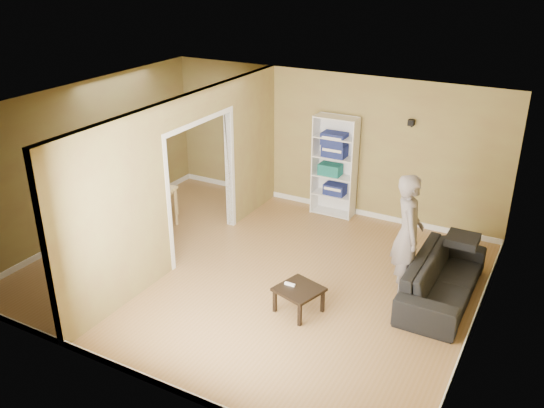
# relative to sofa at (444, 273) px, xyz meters

# --- Properties ---
(room_shell) EXTENTS (6.50, 6.50, 6.50)m
(room_shell) POSITION_rel_sofa_xyz_m (-2.70, -0.65, 0.90)
(room_shell) COLOR #9B7347
(room_shell) RESTS_ON ground
(partition) EXTENTS (0.22, 5.50, 2.60)m
(partition) POSITION_rel_sofa_xyz_m (-3.90, -0.65, 0.90)
(partition) COLOR olive
(partition) RESTS_ON ground
(wall_speaker) EXTENTS (0.10, 0.10, 0.10)m
(wall_speaker) POSITION_rel_sofa_xyz_m (-1.20, 2.04, 1.50)
(wall_speaker) COLOR black
(wall_speaker) RESTS_ON room_shell
(sofa) EXTENTS (2.11, 0.91, 0.80)m
(sofa) POSITION_rel_sofa_xyz_m (0.00, 0.00, 0.00)
(sofa) COLOR black
(sofa) RESTS_ON ground
(person) EXTENTS (0.93, 0.85, 2.09)m
(person) POSITION_rel_sofa_xyz_m (-0.55, -0.04, 0.64)
(person) COLOR slate
(person) RESTS_ON ground
(bookshelf) EXTENTS (0.79, 0.34, 1.87)m
(bookshelf) POSITION_rel_sofa_xyz_m (-2.48, 1.95, 0.53)
(bookshelf) COLOR white
(bookshelf) RESTS_ON ground
(paper_box_navy_a) EXTENTS (0.39, 0.25, 0.20)m
(paper_box_navy_a) POSITION_rel_sofa_xyz_m (-2.46, 1.91, 0.09)
(paper_box_navy_a) COLOR navy
(paper_box_navy_a) RESTS_ON bookshelf
(paper_box_teal) EXTENTS (0.40, 0.26, 0.21)m
(paper_box_teal) POSITION_rel_sofa_xyz_m (-2.57, 1.91, 0.46)
(paper_box_teal) COLOR #0E6858
(paper_box_teal) RESTS_ON bookshelf
(paper_box_navy_b) EXTENTS (0.43, 0.28, 0.22)m
(paper_box_navy_b) POSITION_rel_sofa_xyz_m (-2.50, 1.91, 0.84)
(paper_box_navy_b) COLOR navy
(paper_box_navy_b) RESTS_ON bookshelf
(paper_box_navy_c) EXTENTS (0.44, 0.28, 0.22)m
(paper_box_navy_c) POSITION_rel_sofa_xyz_m (-2.51, 1.91, 1.06)
(paper_box_navy_c) COLOR navy
(paper_box_navy_c) RESTS_ON bookshelf
(coffee_table) EXTENTS (0.55, 0.55, 0.37)m
(coffee_table) POSITION_rel_sofa_xyz_m (-1.63, -1.29, -0.09)
(coffee_table) COLOR black
(coffee_table) RESTS_ON ground
(game_controller) EXTENTS (0.15, 0.04, 0.03)m
(game_controller) POSITION_rel_sofa_xyz_m (-1.77, -1.28, -0.02)
(game_controller) COLOR white
(game_controller) RESTS_ON coffee_table
(dining_table) EXTENTS (1.18, 0.79, 0.74)m
(dining_table) POSITION_rel_sofa_xyz_m (-5.27, -0.28, 0.26)
(dining_table) COLOR #DCCB7E
(dining_table) RESTS_ON ground
(chair_left) EXTENTS (0.45, 0.45, 0.96)m
(chair_left) POSITION_rel_sofa_xyz_m (-6.02, -0.22, 0.08)
(chair_left) COLOR tan
(chair_left) RESTS_ON ground
(chair_near) EXTENTS (0.52, 0.52, 0.90)m
(chair_near) POSITION_rel_sofa_xyz_m (-5.16, -0.91, 0.05)
(chair_near) COLOR tan
(chair_near) RESTS_ON ground
(chair_far) EXTENTS (0.59, 0.59, 1.04)m
(chair_far) POSITION_rel_sofa_xyz_m (-5.22, 0.36, 0.12)
(chair_far) COLOR #DAB173
(chair_far) RESTS_ON ground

